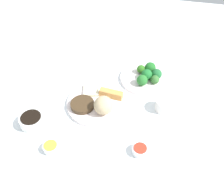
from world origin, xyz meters
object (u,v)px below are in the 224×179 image
object	(u,v)px
sauce_ramekin_sweet_and_sour	(140,150)
teacup	(164,105)
soy_sauce_bowl	(32,121)
sauce_ramekin_hot_mustard	(51,148)
broccoli_plate	(145,78)
main_plate	(97,103)

from	to	relation	value
sauce_ramekin_sweet_and_sour	teacup	xyz separation A→B (m)	(-0.06, -0.23, 0.01)
soy_sauce_bowl	sauce_ramekin_hot_mustard	distance (m)	0.15
broccoli_plate	sauce_ramekin_sweet_and_sour	xyz separation A→B (m)	(-0.04, 0.40, 0.01)
sauce_ramekin_sweet_and_sour	teacup	world-z (taller)	teacup
broccoli_plate	sauce_ramekin_hot_mustard	xyz separation A→B (m)	(0.28, 0.46, 0.01)
broccoli_plate	teacup	xyz separation A→B (m)	(-0.10, 0.17, 0.02)
main_plate	teacup	world-z (taller)	teacup
main_plate	sauce_ramekin_sweet_and_sour	xyz separation A→B (m)	(-0.21, 0.20, 0.01)
broccoli_plate	sauce_ramekin_sweet_and_sour	world-z (taller)	sauce_ramekin_sweet_and_sour
main_plate	sauce_ramekin_hot_mustard	distance (m)	0.28
broccoli_plate	soy_sauce_bowl	xyz separation A→B (m)	(0.40, 0.37, 0.01)
broccoli_plate	soy_sauce_bowl	bearing A→B (deg)	42.67
soy_sauce_bowl	teacup	bearing A→B (deg)	-158.78
sauce_ramekin_hot_mustard	teacup	xyz separation A→B (m)	(-0.38, -0.29, 0.01)
sauce_ramekin_sweet_and_sour	teacup	bearing A→B (deg)	-105.71
broccoli_plate	soy_sauce_bowl	world-z (taller)	soy_sauce_bowl
main_plate	broccoli_plate	distance (m)	0.27
soy_sauce_bowl	sauce_ramekin_hot_mustard	xyz separation A→B (m)	(-0.12, 0.10, -0.01)
broccoli_plate	sauce_ramekin_hot_mustard	bearing A→B (deg)	58.83
main_plate	broccoli_plate	bearing A→B (deg)	-131.07
sauce_ramekin_sweet_and_sour	sauce_ramekin_hot_mustard	bearing A→B (deg)	10.63
main_plate	sauce_ramekin_sweet_and_sour	bearing A→B (deg)	136.84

